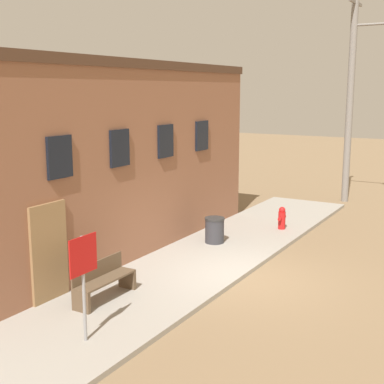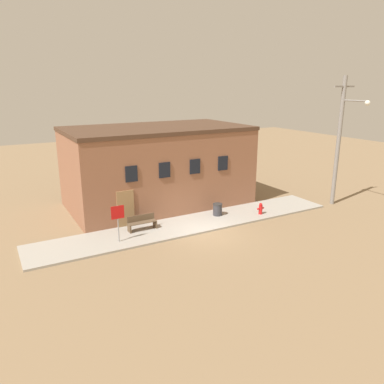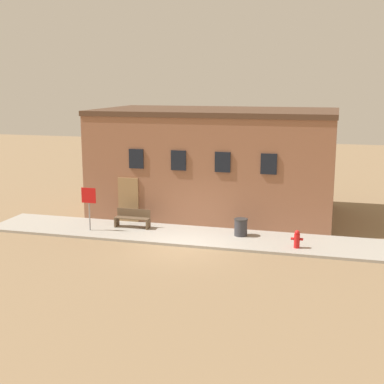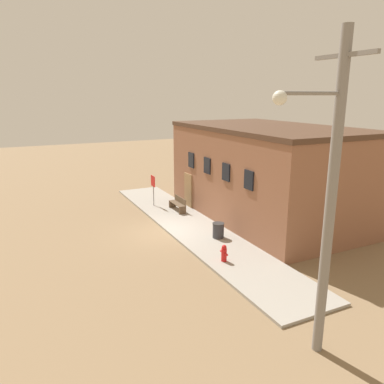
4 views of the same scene
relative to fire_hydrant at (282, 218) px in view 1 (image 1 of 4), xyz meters
The scene contains 8 objects.
ground_plane 4.60m from the fire_hydrant, behind, with size 80.00×80.00×0.00m, color #846B4C.
sidewalk 4.58m from the fire_hydrant, behind, with size 18.50×2.93×0.11m.
brick_building 7.37m from the fire_hydrant, 129.85° to the left, with size 11.73×6.63×5.27m.
fire_hydrant is the anchor object (origin of this frame).
stop_sign 9.14m from the fire_hydrant, behind, with size 0.68×0.06×1.93m.
bench 7.52m from the fire_hydrant, behind, with size 1.60×0.44×0.83m.
trash_bin 2.71m from the fire_hydrant, 155.30° to the left, with size 0.58×0.58×0.75m.
utility_pole 7.17m from the fire_hydrant, ahead, with size 1.80×2.09×8.46m.
Camera 1 is at (-11.27, -5.13, 4.52)m, focal length 50.00 mm.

